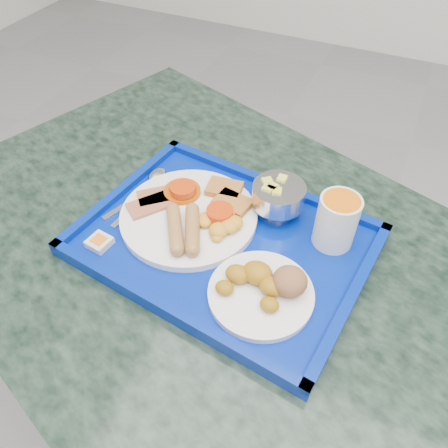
% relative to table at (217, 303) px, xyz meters
% --- Properties ---
extents(table, '(1.38, 1.14, 0.74)m').
position_rel_table_xyz_m(table, '(0.00, 0.00, 0.00)').
color(table, gray).
rests_on(table, floor).
extents(tray, '(0.54, 0.43, 0.03)m').
position_rel_table_xyz_m(tray, '(0.01, 0.01, 0.20)').
color(tray, '#032096').
rests_on(tray, table).
extents(main_plate, '(0.26, 0.26, 0.04)m').
position_rel_table_xyz_m(main_plate, '(-0.06, 0.03, 0.22)').
color(main_plate, white).
rests_on(main_plate, tray).
extents(bread_plate, '(0.17, 0.17, 0.06)m').
position_rel_table_xyz_m(bread_plate, '(0.12, -0.07, 0.22)').
color(bread_plate, white).
rests_on(bread_plate, tray).
extents(fruit_bowl, '(0.10, 0.10, 0.07)m').
position_rel_table_xyz_m(fruit_bowl, '(0.08, 0.11, 0.25)').
color(fruit_bowl, silver).
rests_on(fruit_bowl, tray).
extents(juice_cup, '(0.07, 0.07, 0.10)m').
position_rel_table_xyz_m(juice_cup, '(0.19, 0.08, 0.26)').
color(juice_cup, white).
rests_on(juice_cup, tray).
extents(spoon, '(0.04, 0.19, 0.01)m').
position_rel_table_xyz_m(spoon, '(-0.19, 0.08, 0.21)').
color(spoon, silver).
rests_on(spoon, tray).
extents(knife, '(0.07, 0.17, 0.00)m').
position_rel_table_xyz_m(knife, '(-0.19, 0.04, 0.21)').
color(knife, silver).
rests_on(knife, tray).
extents(jam_packet, '(0.04, 0.04, 0.02)m').
position_rel_table_xyz_m(jam_packet, '(-0.18, -0.10, 0.21)').
color(jam_packet, silver).
rests_on(jam_packet, tray).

